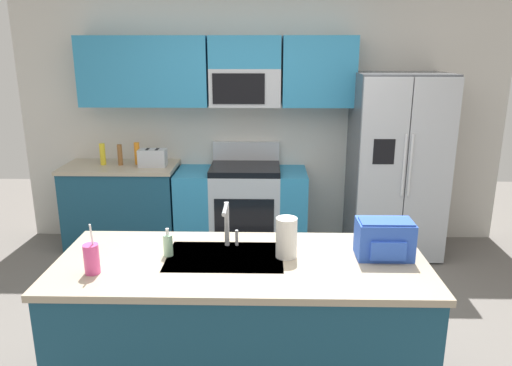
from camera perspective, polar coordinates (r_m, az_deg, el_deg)
name	(u,v)px	position (r m, az deg, el deg)	size (l,w,h in m)	color
ground_plane	(258,343)	(3.73, 0.21, -18.34)	(9.00, 9.00, 0.00)	#66605B
kitchen_wall_unit	(248,107)	(5.21, -0.94, 8.93)	(5.20, 0.43, 2.60)	beige
back_counter	(123,206)	(5.38, -15.38, -2.59)	(1.18, 0.63, 0.90)	navy
range_oven	(242,207)	(5.17, -1.68, -2.86)	(1.36, 0.61, 1.10)	#B7BABF
refrigerator	(396,166)	(5.13, 16.17, 1.98)	(0.90, 0.76, 1.85)	#4C4F54
island_counter	(242,328)	(3.05, -1.67, -16.71)	(2.14, 0.88, 0.90)	navy
toaster	(153,158)	(5.10, -12.08, 2.92)	(0.28, 0.16, 0.18)	#B7BABF
pepper_mill	(120,155)	(5.23, -15.73, 3.21)	(0.05, 0.05, 0.22)	brown
bottle_yellow	(103,154)	(5.30, -17.62, 3.26)	(0.06, 0.06, 0.23)	yellow
bottle_orange	(137,153)	(5.22, -13.83, 3.41)	(0.06, 0.06, 0.23)	orange
sink_faucet	(227,221)	(2.95, -3.39, -4.53)	(0.09, 0.21, 0.28)	#B7BABF
drink_cup_pink	(92,259)	(2.80, -18.79, -8.43)	(0.08, 0.08, 0.29)	#EA4C93
soap_dispenser	(168,245)	(2.91, -10.32, -7.16)	(0.06, 0.06, 0.17)	#A5D8B2
paper_towel_roll	(286,238)	(2.84, 3.60, -6.43)	(0.12, 0.12, 0.24)	white
backpack	(384,238)	(2.93, 14.90, -6.30)	(0.32, 0.22, 0.23)	blue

